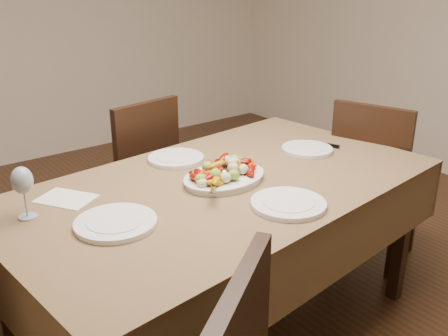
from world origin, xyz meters
TOP-DOWN VIEW (x-y plane):
  - floor at (0.00, 0.00)m, footprint 6.00×6.00m
  - dining_table at (-0.18, 0.10)m, footprint 1.93×1.21m
  - chair_far at (-0.16, 1.02)m, footprint 0.49×0.49m
  - chair_right at (0.93, 0.11)m, footprint 0.52×0.52m
  - serving_platter at (-0.17, 0.10)m, footprint 0.39×0.30m
  - roasted_vegetables at (-0.17, 0.10)m, footprint 0.32×0.23m
  - serving_spoon at (-0.23, 0.06)m, footprint 0.26×0.22m
  - plate_left at (-0.71, 0.03)m, footprint 0.29×0.29m
  - plate_right at (0.38, 0.15)m, footprint 0.25×0.25m
  - plate_far at (-0.19, 0.44)m, footprint 0.26×0.26m
  - plate_near at (-0.13, -0.23)m, footprint 0.28×0.28m
  - wine_glass at (-0.93, 0.28)m, footprint 0.08×0.08m
  - menu_card at (-0.76, 0.34)m, footprint 0.24×0.26m
  - table_knife at (0.52, 0.17)m, footprint 0.09×0.19m

SIDE VIEW (x-z plane):
  - floor at x=0.00m, z-range 0.00..0.00m
  - dining_table at x=-0.18m, z-range 0.00..0.76m
  - chair_far at x=-0.16m, z-range 0.00..0.95m
  - chair_right at x=0.93m, z-range 0.00..0.95m
  - menu_card at x=-0.76m, z-range 0.76..0.76m
  - table_knife at x=0.52m, z-range 0.76..0.77m
  - plate_left at x=-0.71m, z-range 0.76..0.78m
  - plate_right at x=0.38m, z-range 0.76..0.78m
  - plate_far at x=-0.19m, z-range 0.76..0.78m
  - plate_near at x=-0.13m, z-range 0.76..0.78m
  - serving_platter at x=-0.17m, z-range 0.76..0.78m
  - serving_spoon at x=-0.23m, z-range 0.79..0.82m
  - roasted_vegetables at x=-0.17m, z-range 0.78..0.87m
  - wine_glass at x=-0.93m, z-range 0.76..0.96m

